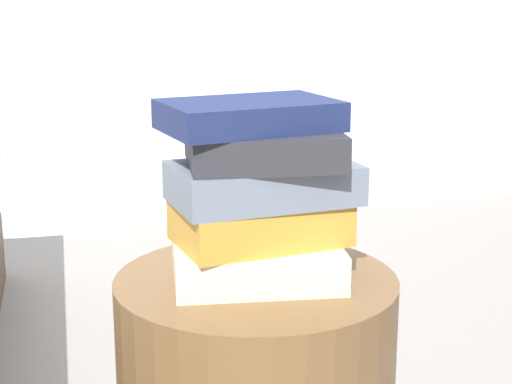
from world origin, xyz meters
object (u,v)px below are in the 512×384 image
(book_slate, at_px, (264,183))
(book_ochre, at_px, (259,221))
(book_charcoal, at_px, (262,146))
(book_cream, at_px, (258,259))
(book_navy, at_px, (249,115))

(book_slate, bearing_deg, book_ochre, 127.11)
(book_slate, xyz_separation_m, book_charcoal, (-0.00, 0.01, 0.06))
(book_cream, height_order, book_ochre, book_ochre)
(book_ochre, relative_size, book_charcoal, 1.11)
(book_navy, bearing_deg, book_slate, -33.94)
(book_cream, relative_size, book_slate, 0.93)
(book_ochre, height_order, book_slate, book_slate)
(book_cream, bearing_deg, book_ochre, 17.49)
(book_cream, xyz_separation_m, book_slate, (0.01, -0.01, 0.12))
(book_ochre, distance_m, book_charcoal, 0.12)
(book_charcoal, bearing_deg, book_cream, -159.92)
(book_cream, xyz_separation_m, book_charcoal, (0.01, 0.00, 0.18))
(book_ochre, relative_size, book_slate, 0.91)
(book_ochre, distance_m, book_slate, 0.06)
(book_cream, height_order, book_charcoal, book_charcoal)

